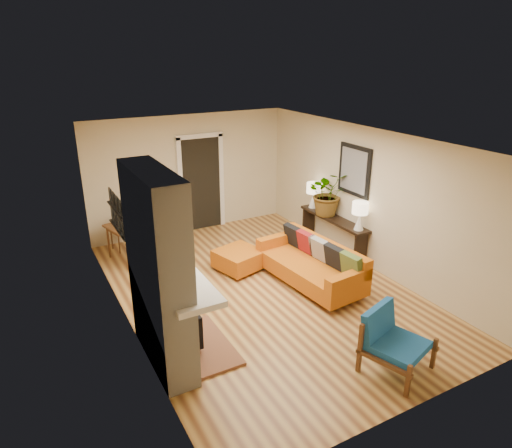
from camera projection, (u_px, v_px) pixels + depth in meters
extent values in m
plane|color=tan|center=(262.00, 290.00, 7.86)|extent=(6.50, 6.50, 0.00)
plane|color=white|center=(262.00, 139.00, 6.92)|extent=(6.50, 6.50, 0.00)
plane|color=beige|center=(190.00, 174.00, 10.05)|extent=(4.50, 0.00, 4.50)
plane|color=beige|center=(416.00, 315.00, 4.73)|extent=(4.50, 0.00, 4.50)
plane|color=beige|center=(122.00, 246.00, 6.38)|extent=(0.00, 6.50, 6.50)
plane|color=beige|center=(368.00, 199.00, 8.40)|extent=(0.00, 6.50, 6.50)
cube|color=black|center=(201.00, 184.00, 10.23)|extent=(0.88, 0.06, 2.10)
cube|color=white|center=(181.00, 187.00, 10.00)|extent=(0.10, 0.08, 2.18)
cube|color=white|center=(221.00, 181.00, 10.44)|extent=(0.10, 0.08, 2.18)
cube|color=white|center=(199.00, 136.00, 9.83)|extent=(1.08, 0.08, 0.10)
cube|color=black|center=(354.00, 170.00, 8.55)|extent=(0.04, 0.85, 0.95)
cube|color=slate|center=(353.00, 171.00, 8.54)|extent=(0.01, 0.70, 0.80)
cube|color=black|center=(118.00, 230.00, 6.64)|extent=(0.06, 0.95, 0.02)
cube|color=black|center=(116.00, 210.00, 6.53)|extent=(0.06, 0.95, 0.02)
cube|color=white|center=(155.00, 230.00, 5.46)|extent=(0.42, 1.50, 1.48)
cube|color=white|center=(163.00, 322.00, 5.92)|extent=(0.42, 1.50, 1.12)
cube|color=white|center=(179.00, 280.00, 5.83)|extent=(0.60, 1.68, 0.08)
cube|color=black|center=(179.00, 325.00, 6.06)|extent=(0.03, 0.72, 0.78)
cube|color=brown|center=(201.00, 346.00, 6.35)|extent=(0.75, 1.30, 0.04)
cube|color=black|center=(188.00, 330.00, 6.15)|extent=(0.30, 0.36, 0.48)
cylinder|color=black|center=(186.00, 301.00, 5.99)|extent=(0.10, 0.10, 0.40)
cube|color=gold|center=(173.00, 235.00, 5.60)|extent=(0.04, 0.95, 0.95)
cube|color=silver|center=(175.00, 234.00, 5.61)|extent=(0.01, 0.82, 0.82)
cylinder|color=silver|center=(330.00, 309.00, 7.19)|extent=(0.04, 0.04, 0.10)
cylinder|color=silver|center=(361.00, 297.00, 7.54)|extent=(0.04, 0.04, 0.10)
cylinder|color=silver|center=(264.00, 266.00, 8.60)|extent=(0.04, 0.04, 0.10)
cylinder|color=silver|center=(292.00, 257.00, 8.96)|extent=(0.04, 0.04, 0.10)
cube|color=orange|center=(309.00, 270.00, 8.00)|extent=(1.07, 2.14, 0.30)
cube|color=orange|center=(325.00, 249.00, 8.07)|extent=(0.38, 2.08, 0.34)
cube|color=orange|center=(349.00, 279.00, 7.18)|extent=(0.90, 0.26, 0.20)
cube|color=orange|center=(278.00, 240.00, 8.65)|extent=(0.90, 0.26, 0.20)
cube|color=#4F662B|center=(352.00, 265.00, 7.37)|extent=(0.23, 0.41, 0.41)
cube|color=black|center=(335.00, 257.00, 7.67)|extent=(0.23, 0.41, 0.41)
cube|color=gray|center=(319.00, 249.00, 7.98)|extent=(0.23, 0.41, 0.41)
cube|color=maroon|center=(307.00, 242.00, 8.25)|extent=(0.23, 0.41, 0.41)
cube|color=black|center=(293.00, 235.00, 8.55)|extent=(0.23, 0.41, 0.41)
cylinder|color=silver|center=(238.00, 279.00, 8.17)|extent=(0.04, 0.04, 0.06)
cylinder|color=silver|center=(262.00, 268.00, 8.57)|extent=(0.04, 0.04, 0.06)
cylinder|color=silver|center=(216.00, 268.00, 8.58)|extent=(0.04, 0.04, 0.06)
cylinder|color=silver|center=(240.00, 258.00, 8.98)|extent=(0.04, 0.04, 0.06)
cube|color=orange|center=(239.00, 259.00, 8.51)|extent=(0.93, 0.93, 0.32)
cube|color=brown|center=(383.00, 363.00, 5.56)|extent=(0.28, 0.73, 0.05)
cube|color=brown|center=(408.00, 381.00, 5.37)|extent=(0.06, 0.06, 0.44)
cube|color=brown|center=(360.00, 348.00, 5.75)|extent=(0.06, 0.06, 0.70)
cube|color=brown|center=(410.00, 338.00, 6.05)|extent=(0.28, 0.73, 0.05)
cube|color=brown|center=(434.00, 353.00, 5.87)|extent=(0.06, 0.06, 0.44)
cube|color=brown|center=(388.00, 325.00, 6.24)|extent=(0.06, 0.06, 0.70)
cube|color=#1B65A7|center=(398.00, 346.00, 5.78)|extent=(0.82, 0.80, 0.10)
cube|color=#1B65A7|center=(379.00, 321.00, 5.89)|extent=(0.68, 0.36, 0.41)
cube|color=brown|center=(129.00, 228.00, 8.74)|extent=(0.85, 1.05, 0.04)
cylinder|color=brown|center=(129.00, 254.00, 8.44)|extent=(0.05, 0.05, 0.66)
cylinder|color=brown|center=(153.00, 247.00, 8.77)|extent=(0.05, 0.05, 0.66)
cylinder|color=brown|center=(109.00, 242.00, 8.97)|extent=(0.05, 0.05, 0.66)
cylinder|color=brown|center=(132.00, 235.00, 9.30)|extent=(0.05, 0.05, 0.66)
cube|color=brown|center=(153.00, 247.00, 8.53)|extent=(0.47, 0.47, 0.04)
cube|color=brown|center=(146.00, 233.00, 8.57)|extent=(0.38, 0.14, 0.42)
cylinder|color=brown|center=(151.00, 263.00, 8.40)|extent=(0.04, 0.04, 0.40)
cylinder|color=brown|center=(165.00, 258.00, 8.60)|extent=(0.04, 0.04, 0.40)
cylinder|color=brown|center=(142.00, 257.00, 8.61)|extent=(0.04, 0.04, 0.40)
cylinder|color=brown|center=(156.00, 253.00, 8.81)|extent=(0.04, 0.04, 0.40)
cube|color=brown|center=(121.00, 230.00, 9.33)|extent=(0.47, 0.47, 0.04)
cube|color=brown|center=(125.00, 222.00, 9.12)|extent=(0.38, 0.14, 0.42)
cylinder|color=brown|center=(119.00, 244.00, 9.20)|extent=(0.04, 0.04, 0.40)
cylinder|color=brown|center=(133.00, 240.00, 9.40)|extent=(0.04, 0.04, 0.40)
cylinder|color=brown|center=(112.00, 240.00, 9.40)|extent=(0.04, 0.04, 0.40)
cylinder|color=brown|center=(125.00, 236.00, 9.60)|extent=(0.04, 0.04, 0.40)
cube|color=black|center=(334.00, 219.00, 9.13)|extent=(0.34, 1.85, 0.05)
cube|color=black|center=(361.00, 250.00, 8.57)|extent=(0.30, 0.04, 0.68)
cube|color=black|center=(309.00, 222.00, 9.96)|extent=(0.30, 0.04, 0.68)
cone|color=white|center=(359.00, 222.00, 8.46)|extent=(0.18, 0.18, 0.30)
cylinder|color=white|center=(360.00, 213.00, 8.40)|extent=(0.03, 0.03, 0.06)
cylinder|color=#FFEABF|center=(360.00, 208.00, 8.36)|extent=(0.30, 0.30, 0.22)
cone|color=white|center=(313.00, 201.00, 9.66)|extent=(0.18, 0.18, 0.30)
cylinder|color=white|center=(313.00, 192.00, 9.60)|extent=(0.03, 0.03, 0.06)
cylinder|color=#FFEABF|center=(314.00, 188.00, 9.56)|extent=(0.30, 0.30, 0.22)
imported|color=#1E5919|center=(328.00, 193.00, 9.13)|extent=(1.03, 0.97, 0.92)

